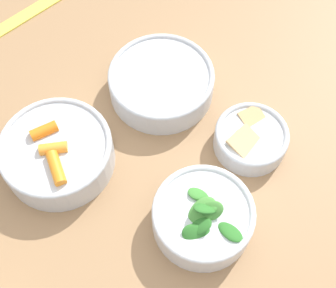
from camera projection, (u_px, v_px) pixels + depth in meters
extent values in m
plane|color=brown|center=(185.00, 247.00, 1.50)|extent=(10.00, 10.00, 0.00)
cube|color=#99724C|center=(199.00, 125.00, 0.84)|extent=(1.17, 0.97, 0.03)
cube|color=olive|center=(223.00, 9.00, 1.50)|extent=(0.06, 0.06, 0.75)
cylinder|color=silver|center=(58.00, 154.00, 0.76)|extent=(0.18, 0.18, 0.05)
torus|color=silver|center=(54.00, 146.00, 0.74)|extent=(0.18, 0.18, 0.01)
cylinder|color=orange|center=(46.00, 143.00, 0.75)|extent=(0.05, 0.06, 0.02)
cylinder|color=orange|center=(60.00, 164.00, 0.73)|extent=(0.04, 0.06, 0.02)
cylinder|color=orange|center=(37.00, 129.00, 0.77)|extent=(0.05, 0.04, 0.02)
cylinder|color=orange|center=(56.00, 149.00, 0.75)|extent=(0.05, 0.04, 0.02)
cylinder|color=orange|center=(57.00, 147.00, 0.75)|extent=(0.03, 0.05, 0.02)
cylinder|color=orange|center=(55.00, 148.00, 0.75)|extent=(0.05, 0.05, 0.02)
cylinder|color=orange|center=(56.00, 168.00, 0.71)|extent=(0.04, 0.06, 0.02)
cylinder|color=orange|center=(44.00, 131.00, 0.75)|extent=(0.05, 0.03, 0.02)
cylinder|color=orange|center=(53.00, 148.00, 0.73)|extent=(0.05, 0.04, 0.02)
cylinder|color=silver|center=(203.00, 218.00, 0.71)|extent=(0.16, 0.16, 0.05)
torus|color=silver|center=(204.00, 212.00, 0.69)|extent=(0.16, 0.16, 0.01)
ellipsoid|color=#3D8433|center=(205.00, 208.00, 0.68)|extent=(0.04, 0.04, 0.03)
ellipsoid|color=#4C933D|center=(210.00, 211.00, 0.68)|extent=(0.04, 0.05, 0.04)
ellipsoid|color=#2D7028|center=(182.00, 192.00, 0.72)|extent=(0.06, 0.06, 0.03)
ellipsoid|color=#2D7028|center=(199.00, 236.00, 0.68)|extent=(0.06, 0.06, 0.05)
ellipsoid|color=#2D7028|center=(206.00, 208.00, 0.68)|extent=(0.04, 0.04, 0.04)
ellipsoid|color=#3D8433|center=(203.00, 193.00, 0.71)|extent=(0.06, 0.05, 0.04)
ellipsoid|color=#2D7028|center=(200.00, 226.00, 0.67)|extent=(0.04, 0.04, 0.03)
ellipsoid|color=#2D7028|center=(230.00, 228.00, 0.68)|extent=(0.04, 0.06, 0.03)
ellipsoid|color=#4C933D|center=(202.00, 212.00, 0.68)|extent=(0.06, 0.04, 0.03)
cylinder|color=silver|center=(161.00, 83.00, 0.83)|extent=(0.19, 0.19, 0.05)
torus|color=silver|center=(161.00, 75.00, 0.81)|extent=(0.19, 0.19, 0.01)
cylinder|color=brown|center=(161.00, 86.00, 0.84)|extent=(0.17, 0.17, 0.03)
ellipsoid|color=#AD7551|center=(126.00, 96.00, 0.80)|extent=(0.01, 0.01, 0.01)
ellipsoid|color=#A36B4C|center=(180.00, 85.00, 0.82)|extent=(0.01, 0.01, 0.01)
ellipsoid|color=#A36B4C|center=(131.00, 76.00, 0.83)|extent=(0.01, 0.01, 0.01)
ellipsoid|color=#8E5B3D|center=(144.00, 54.00, 0.85)|extent=(0.01, 0.01, 0.01)
ellipsoid|color=#8E5B3D|center=(135.00, 111.00, 0.79)|extent=(0.01, 0.01, 0.01)
ellipsoid|color=#A36B4C|center=(152.00, 106.00, 0.79)|extent=(0.01, 0.01, 0.01)
ellipsoid|color=#AD7551|center=(171.00, 60.00, 0.84)|extent=(0.01, 0.01, 0.01)
ellipsoid|color=#A36B4C|center=(205.00, 91.00, 0.81)|extent=(0.01, 0.01, 0.01)
ellipsoid|color=#AD7551|center=(133.00, 53.00, 0.85)|extent=(0.01, 0.01, 0.01)
cylinder|color=beige|center=(168.00, 49.00, 0.85)|extent=(0.03, 0.03, 0.01)
cylinder|color=#E0A88E|center=(187.00, 82.00, 0.81)|extent=(0.03, 0.03, 0.01)
cylinder|color=#E0A88E|center=(149.00, 103.00, 0.80)|extent=(0.03, 0.03, 0.01)
cylinder|color=#E0A88E|center=(174.00, 58.00, 0.84)|extent=(0.03, 0.03, 0.01)
cylinder|color=silver|center=(251.00, 139.00, 0.78)|extent=(0.12, 0.12, 0.04)
torus|color=silver|center=(252.00, 134.00, 0.77)|extent=(0.12, 0.12, 0.01)
cube|color=tan|center=(260.00, 138.00, 0.78)|extent=(0.05, 0.05, 0.02)
cube|color=tan|center=(258.00, 138.00, 0.77)|extent=(0.07, 0.06, 0.02)
cube|color=tan|center=(252.00, 135.00, 0.77)|extent=(0.04, 0.04, 0.01)
cube|color=tan|center=(254.00, 120.00, 0.78)|extent=(0.05, 0.05, 0.01)
cube|color=tan|center=(245.00, 142.00, 0.76)|extent=(0.05, 0.05, 0.02)
cube|color=#EADB4C|center=(35.00, 10.00, 0.95)|extent=(0.26, 0.04, 0.00)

